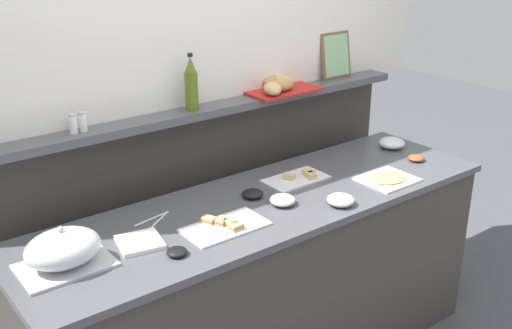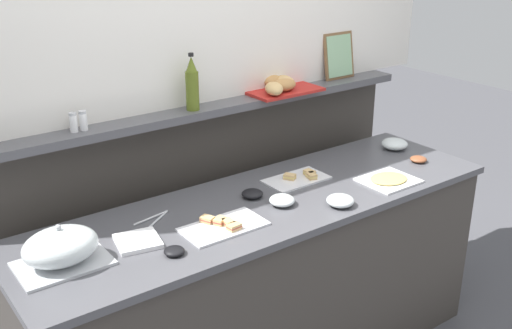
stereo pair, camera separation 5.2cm
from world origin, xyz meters
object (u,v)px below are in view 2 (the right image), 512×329
object	(u,v)px
cold_cuts_platter	(389,180)
olive_oil_bottle	(192,85)
napkin_stack	(138,241)
pepper_shaker	(83,121)
serving_tongs	(155,219)
bread_basket	(281,86)
condiment_bowl_dark	(174,251)
framed_picture	(339,56)
serving_cloche	(60,248)
sandwich_platter_rear	(298,178)
sandwich_platter_front	(223,226)
glass_bowl_medium	(394,144)
condiment_bowl_teal	(252,194)
salt_shaker	(73,122)
glass_bowl_small	(340,201)
glass_bowl_large	(282,201)
condiment_bowl_red	(418,159)

from	to	relation	value
cold_cuts_platter	olive_oil_bottle	world-z (taller)	olive_oil_bottle
napkin_stack	pepper_shaker	distance (m)	0.60
serving_tongs	bread_basket	distance (m)	1.05
condiment_bowl_dark	framed_picture	distance (m)	1.68
serving_cloche	sandwich_platter_rear	bearing A→B (deg)	4.44
olive_oil_bottle	bread_basket	bearing A→B (deg)	0.62
sandwich_platter_front	condiment_bowl_dark	world-z (taller)	sandwich_platter_front
glass_bowl_medium	framed_picture	world-z (taller)	framed_picture
condiment_bowl_teal	salt_shaker	bearing A→B (deg)	151.06
framed_picture	sandwich_platter_front	bearing A→B (deg)	-153.72
olive_oil_bottle	framed_picture	bearing A→B (deg)	3.05
condiment_bowl_teal	glass_bowl_small	bearing A→B (deg)	-49.22
sandwich_platter_rear	salt_shaker	size ratio (longest dim) A/B	3.69
napkin_stack	olive_oil_bottle	distance (m)	0.84
serving_cloche	glass_bowl_large	bearing A→B (deg)	-4.67
olive_oil_bottle	condiment_bowl_teal	bearing A→B (deg)	-75.58
cold_cuts_platter	condiment_bowl_teal	distance (m)	0.70
serving_cloche	glass_bowl_large	world-z (taller)	serving_cloche
serving_tongs	napkin_stack	distance (m)	0.21
sandwich_platter_rear	olive_oil_bottle	xyz separation A→B (m)	(-0.39, 0.33, 0.47)
sandwich_platter_front	sandwich_platter_rear	bearing A→B (deg)	19.35
serving_tongs	pepper_shaker	bearing A→B (deg)	116.44
condiment_bowl_teal	framed_picture	distance (m)	1.11
glass_bowl_large	condiment_bowl_teal	bearing A→B (deg)	111.72
serving_cloche	condiment_bowl_dark	size ratio (longest dim) A/B	4.15
sandwich_platter_front	condiment_bowl_teal	world-z (taller)	same
sandwich_platter_front	glass_bowl_small	distance (m)	0.56
glass_bowl_small	napkin_stack	xyz separation A→B (m)	(-0.90, 0.23, -0.01)
condiment_bowl_dark	napkin_stack	bearing A→B (deg)	114.82
cold_cuts_platter	serving_cloche	distance (m)	1.60
glass_bowl_medium	napkin_stack	xyz separation A→B (m)	(-1.67, -0.14, -0.02)
serving_tongs	condiment_bowl_dark	bearing A→B (deg)	-103.80
sandwich_platter_rear	bread_basket	world-z (taller)	bread_basket
condiment_bowl_dark	condiment_bowl_red	xyz separation A→B (m)	(1.54, 0.08, 0.00)
serving_cloche	condiment_bowl_teal	size ratio (longest dim) A/B	3.35
cold_cuts_platter	napkin_stack	size ratio (longest dim) A/B	1.56
pepper_shaker	condiment_bowl_red	bearing A→B (deg)	-18.41
condiment_bowl_red	salt_shaker	bearing A→B (deg)	162.04
condiment_bowl_dark	serving_tongs	distance (m)	0.32
sandwich_platter_front	serving_cloche	xyz separation A→B (m)	(-0.65, 0.11, 0.06)
napkin_stack	bread_basket	world-z (taller)	bread_basket
sandwich_platter_rear	condiment_bowl_dark	distance (m)	0.90
napkin_stack	sandwich_platter_rear	bearing A→B (deg)	6.95
condiment_bowl_red	napkin_stack	bearing A→B (deg)	177.22
glass_bowl_medium	condiment_bowl_red	size ratio (longest dim) A/B	1.67
salt_shaker	bread_basket	distance (m)	1.13
cold_cuts_platter	framed_picture	bearing A→B (deg)	68.75
cold_cuts_platter	condiment_bowl_teal	world-z (taller)	condiment_bowl_teal
sandwich_platter_front	framed_picture	size ratio (longest dim) A/B	1.36
condiment_bowl_teal	bread_basket	world-z (taller)	bread_basket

